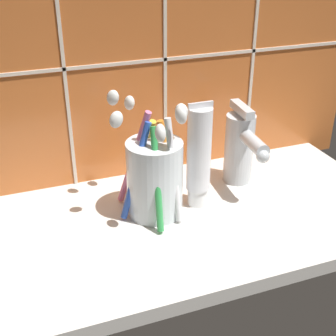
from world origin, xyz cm
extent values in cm
cube|color=silver|center=(0.00, 0.00, 1.00)|extent=(59.86, 30.29, 2.00)
cube|color=#C6662D|center=(0.00, 15.39, 26.70)|extent=(69.86, 1.50, 53.39)
cube|color=beige|center=(0.00, 14.54, 20.29)|extent=(69.86, 0.24, 0.50)
cube|color=beige|center=(-13.47, 14.54, 26.70)|extent=(0.50, 0.24, 53.39)
cube|color=beige|center=(1.50, 14.54, 26.70)|extent=(0.50, 0.24, 53.39)
cube|color=beige|center=(16.46, 14.54, 26.70)|extent=(0.50, 0.24, 53.39)
cylinder|color=silver|center=(-4.45, 2.54, 7.38)|extent=(7.71, 7.71, 10.76)
cylinder|color=orange|center=(-2.29, 2.42, 9.06)|extent=(3.59, 1.49, 13.48)
ellipsoid|color=white|center=(-0.80, 2.16, 16.79)|extent=(2.28, 1.64, 2.48)
cylinder|color=yellow|center=(-4.94, 6.13, 8.84)|extent=(2.68, 5.84, 13.22)
ellipsoid|color=white|center=(-5.85, 8.89, 16.31)|extent=(1.97, 2.66, 2.66)
cylinder|color=pink|center=(-6.63, 5.02, 9.66)|extent=(4.59, 4.97, 14.81)
ellipsoid|color=white|center=(-8.55, 7.16, 17.95)|extent=(2.51, 2.59, 2.63)
cylinder|color=blue|center=(-7.19, 2.29, 9.12)|extent=(4.85, 1.22, 13.70)
ellipsoid|color=white|center=(-9.47, 2.14, 16.90)|extent=(2.32, 1.45, 2.59)
cylinder|color=green|center=(-5.17, -0.53, 8.97)|extent=(1.63, 5.22, 13.42)
ellipsoid|color=white|center=(-5.53, -2.99, 16.59)|extent=(1.62, 2.45, 2.62)
cylinder|color=white|center=(-2.69, 0.18, 9.49)|extent=(1.98, 3.46, 14.34)
ellipsoid|color=white|center=(-2.21, -1.16, 17.67)|extent=(1.91, 2.36, 2.46)
cylinder|color=white|center=(2.04, 2.54, 3.33)|extent=(2.87, 2.87, 2.66)
cylinder|color=white|center=(2.04, 2.54, 10.71)|extent=(3.37, 3.37, 12.10)
cube|color=silver|center=(2.04, 2.54, 17.16)|extent=(3.54, 0.36, 0.80)
cylinder|color=silver|center=(10.75, 6.85, 7.47)|extent=(4.48, 4.48, 10.93)
cylinder|color=silver|center=(10.44, 2.96, 10.53)|extent=(2.63, 7.94, 2.02)
sphere|color=silver|center=(10.13, -0.93, 9.86)|extent=(1.88, 1.88, 1.88)
cube|color=silver|center=(10.75, 6.85, 13.93)|extent=(1.87, 6.09, 1.20)
camera|label=1|loc=(-22.18, -50.28, 38.47)|focal=50.00mm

